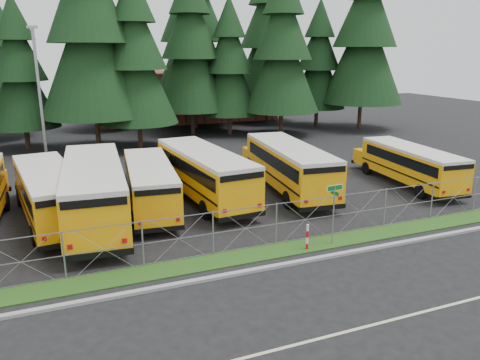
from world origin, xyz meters
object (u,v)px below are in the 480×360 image
at_px(bus_1, 48,195).
at_px(bus_4, 202,174).
at_px(street_sign, 334,202).
at_px(bus_6, 287,168).
at_px(bus_east, 407,166).
at_px(light_standard, 40,96).
at_px(bus_3, 150,186).
at_px(striped_bollard, 307,237).
at_px(bus_2, 94,192).

distance_m(bus_1, bus_4, 8.47).
bearing_deg(street_sign, bus_6, 76.49).
distance_m(bus_east, light_standard, 25.38).
relative_size(bus_east, light_standard, 0.96).
bearing_deg(bus_3, bus_1, -173.70).
distance_m(street_sign, light_standard, 22.54).
bearing_deg(bus_1, bus_4, -3.50).
height_order(bus_1, light_standard, light_standard).
xyz_separation_m(bus_east, striped_bollard, (-11.30, -6.70, -0.68)).
height_order(bus_2, street_sign, bus_2).
distance_m(bus_1, bus_6, 13.86).
height_order(bus_1, bus_2, bus_2).
distance_m(bus_1, light_standard, 11.49).
bearing_deg(light_standard, bus_2, -79.34).
bearing_deg(bus_2, bus_3, 24.55).
height_order(bus_2, bus_east, bus_2).
bearing_deg(bus_2, striped_bollard, -36.21).
distance_m(bus_east, street_sign, 11.92).
height_order(bus_4, bus_east, bus_4).
bearing_deg(bus_2, bus_6, 11.02).
bearing_deg(bus_4, light_standard, 125.47).
distance_m(bus_6, street_sign, 8.58).
bearing_deg(bus_1, bus_2, -34.65).
height_order(bus_2, light_standard, light_standard).
bearing_deg(bus_2, street_sign, -31.38).
height_order(bus_east, light_standard, light_standard).
distance_m(bus_3, bus_6, 8.66).
bearing_deg(bus_east, bus_3, -179.93).
height_order(bus_1, striped_bollard, bus_1).
xyz_separation_m(street_sign, light_standard, (-11.91, 18.82, 3.47)).
xyz_separation_m(street_sign, striped_bollard, (-1.39, -0.13, -1.43)).
distance_m(street_sign, striped_bollard, 2.00).
distance_m(bus_4, light_standard, 13.80).
bearing_deg(bus_6, bus_2, -167.11).
height_order(bus_4, striped_bollard, bus_4).
bearing_deg(striped_bollard, bus_6, 68.19).
distance_m(bus_2, bus_6, 11.76).
bearing_deg(bus_1, bus_east, -11.72).
bearing_deg(bus_4, bus_3, -173.65).
xyz_separation_m(bus_4, street_sign, (3.41, -8.71, 0.54)).
height_order(bus_1, bus_4, bus_4).
xyz_separation_m(bus_3, striped_bollard, (5.27, -8.22, -0.73)).
xyz_separation_m(bus_6, light_standard, (-13.91, 10.49, 4.01)).
bearing_deg(light_standard, bus_1, -89.74).
height_order(street_sign, light_standard, light_standard).
bearing_deg(bus_4, striped_bollard, -81.64).
bearing_deg(bus_6, striped_bollard, -105.54).
relative_size(bus_4, bus_east, 1.17).
height_order(bus_4, street_sign, bus_4).
xyz_separation_m(bus_1, bus_3, (5.20, 0.00, -0.07)).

